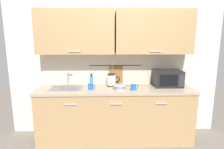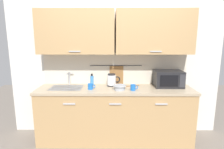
{
  "view_description": "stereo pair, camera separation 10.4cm",
  "coord_description": "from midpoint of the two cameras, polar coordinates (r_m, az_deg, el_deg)",
  "views": [
    {
      "loc": [
        -0.14,
        -2.67,
        1.72
      ],
      "look_at": [
        -0.05,
        0.33,
        1.12
      ],
      "focal_mm": 30.2,
      "sensor_mm": 36.0,
      "label": 1
    },
    {
      "loc": [
        -0.03,
        -2.68,
        1.72
      ],
      "look_at": [
        -0.05,
        0.33,
        1.12
      ],
      "focal_mm": 30.2,
      "sensor_mm": 36.0,
      "label": 2
    }
  ],
  "objects": [
    {
      "name": "counter_unit",
      "position": [
        3.23,
        -0.21,
        -11.72
      ],
      "size": [
        2.53,
        0.64,
        0.9
      ],
      "color": "tan",
      "rests_on": "ground"
    },
    {
      "name": "mug_by_kettle",
      "position": [
        2.97,
        5.51,
        -3.85
      ],
      "size": [
        0.12,
        0.08,
        0.09
      ],
      "color": "blue",
      "rests_on": "counter_unit"
    },
    {
      "name": "mixing_bowl",
      "position": [
        2.97,
        1.41,
        -3.83
      ],
      "size": [
        0.21,
        0.21,
        0.08
      ],
      "color": "#A5ADB7",
      "rests_on": "counter_unit"
    },
    {
      "name": "microwave",
      "position": [
        3.3,
        15.59,
        -1.1
      ],
      "size": [
        0.46,
        0.35,
        0.27
      ],
      "color": "black",
      "rests_on": "counter_unit"
    },
    {
      "name": "electric_kettle",
      "position": [
        3.2,
        -1.05,
        -1.69
      ],
      "size": [
        0.23,
        0.16,
        0.21
      ],
      "color": "black",
      "rests_on": "counter_unit"
    },
    {
      "name": "mug_near_sink",
      "position": [
        3.01,
        -7.45,
        -3.66
      ],
      "size": [
        0.12,
        0.08,
        0.09
      ],
      "color": "blue",
      "rests_on": "counter_unit"
    },
    {
      "name": "wooden_spoon",
      "position": [
        3.24,
        5.69,
        -3.32
      ],
      "size": [
        0.27,
        0.12,
        0.01
      ],
      "color": "#9E7042",
      "rests_on": "counter_unit"
    },
    {
      "name": "dish_soap_bottle",
      "position": [
        3.28,
        -7.12,
        -1.72
      ],
      "size": [
        0.06,
        0.06,
        0.2
      ],
      "color": "#3F8CD8",
      "rests_on": "counter_unit"
    },
    {
      "name": "back_wall_assembly",
      "position": [
        3.21,
        -0.14,
        7.78
      ],
      "size": [
        3.7,
        0.41,
        2.5
      ],
      "color": "silver",
      "rests_on": "ground"
    },
    {
      "name": "ground",
      "position": [
        3.18,
        0.15,
        -21.45
      ],
      "size": [
        8.0,
        8.0,
        0.0
      ],
      "primitive_type": "plane",
      "color": "slate"
    },
    {
      "name": "sink_faucet",
      "position": [
        3.35,
        -13.97,
        -0.7
      ],
      "size": [
        0.09,
        0.17,
        0.22
      ],
      "color": "#B2B5BA",
      "rests_on": "counter_unit"
    }
  ]
}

